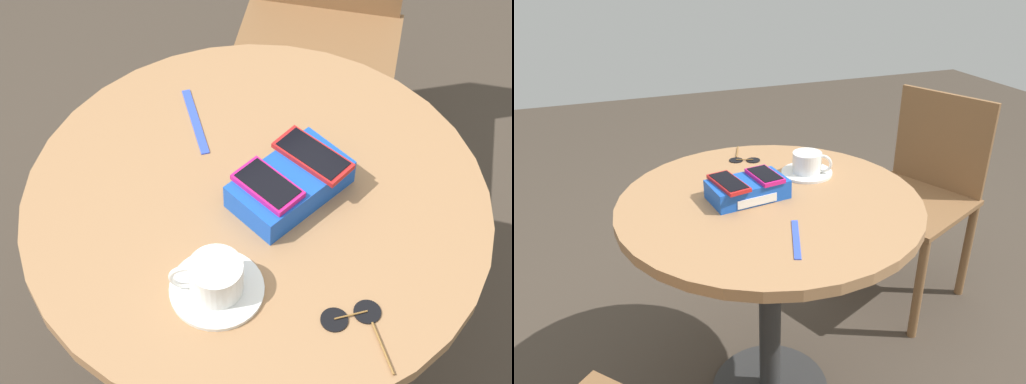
% 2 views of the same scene
% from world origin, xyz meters
% --- Properties ---
extents(round_table, '(0.85, 0.85, 0.74)m').
position_xyz_m(round_table, '(0.00, 0.00, 0.60)').
color(round_table, '#2D2D2D').
rests_on(round_table, ground_plane).
extents(phone_box, '(0.23, 0.15, 0.05)m').
position_xyz_m(phone_box, '(-0.06, 0.03, 0.77)').
color(phone_box, blue).
rests_on(phone_box, round_table).
extents(phone_red, '(0.09, 0.15, 0.01)m').
position_xyz_m(phone_red, '(-0.11, 0.02, 0.80)').
color(phone_red, red).
rests_on(phone_red, phone_box).
extents(phone_magenta, '(0.08, 0.13, 0.01)m').
position_xyz_m(phone_magenta, '(-0.01, 0.03, 0.80)').
color(phone_magenta, '#D11975').
rests_on(phone_magenta, phone_box).
extents(saucer, '(0.16, 0.16, 0.01)m').
position_xyz_m(saucer, '(0.17, 0.12, 0.74)').
color(saucer, white).
rests_on(saucer, round_table).
extents(coffee_cup, '(0.11, 0.09, 0.06)m').
position_xyz_m(coffee_cup, '(0.17, 0.12, 0.78)').
color(coffee_cup, white).
rests_on(coffee_cup, saucer).
extents(lanyard_strap, '(0.08, 0.17, 0.00)m').
position_xyz_m(lanyard_strap, '(-0.02, -0.23, 0.74)').
color(lanyard_strap, blue).
rests_on(lanyard_strap, round_table).
extents(sunglasses, '(0.10, 0.15, 0.01)m').
position_xyz_m(sunglasses, '(0.02, 0.30, 0.74)').
color(sunglasses, black).
rests_on(sunglasses, round_table).
extents(chair_near_window, '(0.57, 0.57, 0.86)m').
position_xyz_m(chair_near_window, '(0.78, 0.34, 0.46)').
color(chair_near_window, brown).
rests_on(chair_near_window, ground_plane).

